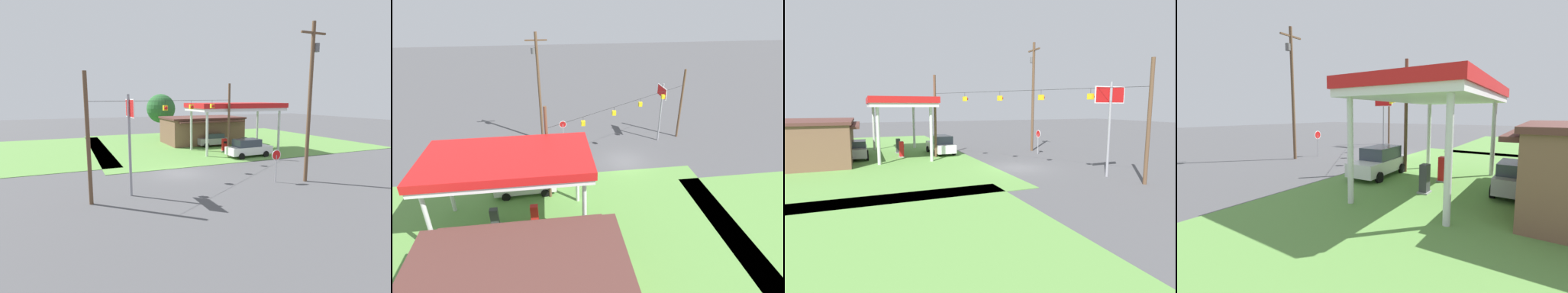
{
  "view_description": "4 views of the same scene",
  "coord_description": "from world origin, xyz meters",
  "views": [
    {
      "loc": [
        -8.66,
        -23.65,
        6.31
      ],
      "look_at": [
        2.17,
        1.67,
        1.94
      ],
      "focal_mm": 28.0,
      "sensor_mm": 36.0,
      "label": 1
    },
    {
      "loc": [
        7.26,
        25.9,
        15.03
      ],
      "look_at": [
        3.91,
        1.47,
        2.64
      ],
      "focal_mm": 28.0,
      "sensor_mm": 36.0,
      "label": 2
    },
    {
      "loc": [
        -21.29,
        11.6,
        4.89
      ],
      "look_at": [
        4.91,
        1.38,
        1.21
      ],
      "focal_mm": 28.0,
      "sensor_mm": 36.0,
      "label": 3
    },
    {
      "loc": [
        24.06,
        13.16,
        4.13
      ],
      "look_at": [
        5.19,
        0.68,
        1.31
      ],
      "focal_mm": 24.0,
      "sensor_mm": 36.0,
      "label": 4
    }
  ],
  "objects": [
    {
      "name": "ground_plane",
      "position": [
        0.0,
        0.0,
        0.0
      ],
      "size": [
        160.0,
        160.0,
        0.0
      ],
      "primitive_type": "plane",
      "color": "#4C4C4F"
    },
    {
      "name": "grass_verge_station_corner",
      "position": [
        12.11,
        15.78,
        0.02
      ],
      "size": [
        36.0,
        28.0,
        0.04
      ],
      "primitive_type": "cube",
      "color": "#5B8E42",
      "rests_on": "ground"
    },
    {
      "name": "gas_station_canopy",
      "position": [
        10.11,
        8.11,
        5.24
      ],
      "size": [
        10.93,
        5.87,
        5.76
      ],
      "color": "silver",
      "rests_on": "ground"
    },
    {
      "name": "gas_station_store",
      "position": [
        9.14,
        15.76,
        1.88
      ],
      "size": [
        10.63,
        7.44,
        3.72
      ],
      "color": "brown",
      "rests_on": "ground"
    },
    {
      "name": "fuel_pump_near",
      "position": [
        8.7,
        8.11,
        0.74
      ],
      "size": [
        0.71,
        0.56,
        1.55
      ],
      "color": "gray",
      "rests_on": "ground"
    },
    {
      "name": "fuel_pump_far",
      "position": [
        11.51,
        8.11,
        0.74
      ],
      "size": [
        0.71,
        0.56,
        1.55
      ],
      "color": "gray",
      "rests_on": "ground"
    },
    {
      "name": "car_at_pumps_front",
      "position": [
        9.44,
        4.04,
        0.99
      ],
      "size": [
        5.12,
        2.25,
        1.96
      ],
      "rotation": [
        0.0,
        0.0,
        0.04
      ],
      "color": "white",
      "rests_on": "ground"
    },
    {
      "name": "car_at_pumps_rear",
      "position": [
        9.18,
        12.17,
        0.9
      ],
      "size": [
        4.11,
        2.15,
        1.73
      ],
      "rotation": [
        0.0,
        0.0,
        3.13
      ],
      "color": "#9E9EA3",
      "rests_on": "ground"
    },
    {
      "name": "stop_sign_roadside",
      "position": [
        5.77,
        -5.39,
        1.81
      ],
      "size": [
        0.8,
        0.08,
        2.5
      ],
      "rotation": [
        0.0,
        0.0,
        3.14
      ],
      "color": "#99999E",
      "rests_on": "ground"
    },
    {
      "name": "stop_sign_overhead",
      "position": [
        -4.91,
        -4.33,
        4.79
      ],
      "size": [
        0.22,
        2.55,
        6.57
      ],
      "color": "gray",
      "rests_on": "ground"
    },
    {
      "name": "utility_pole_main",
      "position": [
        8.1,
        -6.05,
        6.51
      ],
      "size": [
        2.2,
        0.44,
        11.74
      ],
      "color": "brown",
      "rests_on": "ground"
    },
    {
      "name": "signal_span_gantry",
      "position": [
        -0.0,
        -0.01,
        4.31
      ],
      "size": [
        15.25,
        10.24,
        7.86
      ],
      "color": "brown",
      "rests_on": "ground"
    }
  ]
}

